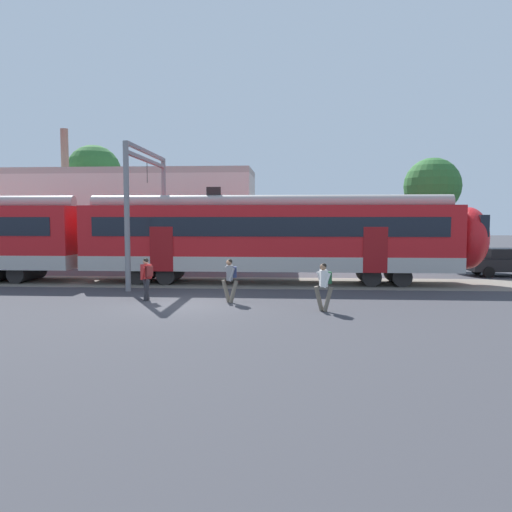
# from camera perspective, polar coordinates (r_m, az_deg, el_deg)

# --- Properties ---
(ground_plane) EXTENTS (160.00, 160.00, 0.00)m
(ground_plane) POSITION_cam_1_polar(r_m,az_deg,el_deg) (18.71, -8.06, -5.52)
(ground_plane) COLOR #38383D
(track_bed) EXTENTS (80.00, 4.40, 0.01)m
(track_bed) POSITION_cam_1_polar(r_m,az_deg,el_deg) (27.47, -22.20, -2.65)
(track_bed) COLOR slate
(track_bed) RESTS_ON ground
(commuter_train) EXTENTS (38.05, 3.07, 4.73)m
(commuter_train) POSITION_cam_1_polar(r_m,az_deg,el_deg) (26.29, -17.48, 2.08)
(commuter_train) COLOR #B7B2AD
(commuter_train) RESTS_ON ground
(pedestrian_red) EXTENTS (0.53, 0.67, 1.67)m
(pedestrian_red) POSITION_cam_1_polar(r_m,az_deg,el_deg) (19.71, -12.41, -2.17)
(pedestrian_red) COLOR #28282D
(pedestrian_red) RESTS_ON ground
(pedestrian_grey) EXTENTS (0.67, 0.54, 1.67)m
(pedestrian_grey) POSITION_cam_1_polar(r_m,az_deg,el_deg) (18.85, -2.95, -2.37)
(pedestrian_grey) COLOR #6B6051
(pedestrian_grey) RESTS_ON ground
(pedestrian_white) EXTENTS (0.67, 0.54, 1.67)m
(pedestrian_white) POSITION_cam_1_polar(r_m,az_deg,el_deg) (17.22, 7.80, -3.04)
(pedestrian_white) COLOR #6B6051
(pedestrian_white) RESTS_ON ground
(parked_car_black) EXTENTS (4.05, 1.85, 1.54)m
(parked_car_black) POSITION_cam_1_polar(r_m,az_deg,el_deg) (30.74, 26.60, -0.63)
(parked_car_black) COLOR black
(parked_car_black) RESTS_ON ground
(catenary_gantry) EXTENTS (0.24, 6.64, 6.53)m
(catenary_gantry) POSITION_cam_1_polar(r_m,az_deg,el_deg) (25.50, -12.30, 6.75)
(catenary_gantry) COLOR gray
(catenary_gantry) RESTS_ON ground
(background_building) EXTENTS (15.85, 5.00, 9.20)m
(background_building) POSITION_cam_1_polar(r_m,az_deg,el_deg) (34.64, -13.66, 4.22)
(background_building) COLOR beige
(background_building) RESTS_ON ground
(street_tree_right) EXTENTS (3.58, 3.58, 7.05)m
(street_tree_right) POSITION_cam_1_polar(r_m,az_deg,el_deg) (34.07, 19.51, 7.51)
(street_tree_right) COLOR brown
(street_tree_right) RESTS_ON ground
(street_tree_left) EXTENTS (3.95, 3.95, 8.58)m
(street_tree_left) POSITION_cam_1_polar(r_m,az_deg,el_deg) (39.15, -18.03, 9.06)
(street_tree_left) COLOR brown
(street_tree_left) RESTS_ON ground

